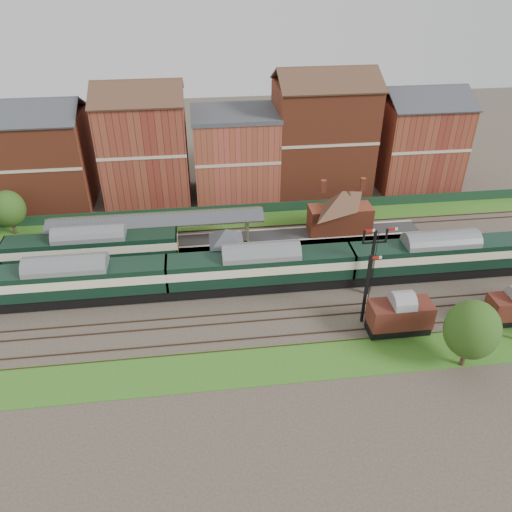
{
  "coord_description": "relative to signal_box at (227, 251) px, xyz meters",
  "views": [
    {
      "loc": [
        -5.63,
        -44.86,
        33.22
      ],
      "look_at": [
        0.21,
        2.0,
        3.0
      ],
      "focal_mm": 35.0,
      "sensor_mm": 36.0,
      "label": 1
    }
  ],
  "objects": [
    {
      "name": "town_backdrop",
      "position": [
        2.82,
        21.75,
        3.81
      ],
      "size": [
        69.0,
        10.0,
        16.0
      ],
      "color": "#954026",
      "rests_on": "ground"
    },
    {
      "name": "platform_railcar",
      "position": [
        -15.48,
        3.25,
        -0.54
      ],
      "size": [
        19.77,
        3.11,
        4.55
      ],
      "color": "black",
      "rests_on": "ground"
    },
    {
      "name": "platform",
      "position": [
        -2.0,
        6.5,
        -2.69
      ],
      "size": [
        55.0,
        3.4,
        1.0
      ],
      "primitive_type": "cube",
      "color": "#2D2D2D",
      "rests_on": "ground"
    },
    {
      "name": "brick_hut",
      "position": [
        8.0,
        0.0,
        -2.0
      ],
      "size": [
        3.2,
        2.64,
        2.94
      ],
      "color": "maroon",
      "rests_on": "ground"
    },
    {
      "name": "ground",
      "position": [
        3.0,
        -3.25,
        -3.19
      ],
      "size": [
        160.0,
        160.0,
        0.0
      ],
      "primitive_type": "plane",
      "color": "#473D33",
      "rests_on": "ground"
    },
    {
      "name": "signal_box",
      "position": [
        0.0,
        0.0,
        0.0
      ],
      "size": [
        5.4,
        5.4,
        6.0
      ],
      "color": "#5B7251",
      "rests_on": "ground"
    },
    {
      "name": "tree_back",
      "position": [
        -27.23,
        12.79,
        0.54
      ],
      "size": [
        4.22,
        4.22,
        6.17
      ],
      "color": "#382619",
      "rests_on": "ground"
    },
    {
      "name": "canopy",
      "position": [
        -8.0,
        6.5,
        1.39
      ],
      "size": [
        26.0,
        3.89,
        4.08
      ],
      "color": "#47482D",
      "rests_on": "platform"
    },
    {
      "name": "grass_back",
      "position": [
        3.0,
        12.75,
        -3.16
      ],
      "size": [
        90.0,
        4.5,
        0.06
      ],
      "primitive_type": "cube",
      "color": "#2D6619",
      "rests_on": "ground"
    },
    {
      "name": "grass_front",
      "position": [
        3.0,
        -15.25,
        -3.16
      ],
      "size": [
        90.0,
        5.0,
        0.06
      ],
      "primitive_type": "cube",
      "color": "#2D6619",
      "rests_on": "ground"
    },
    {
      "name": "dmu_train",
      "position": [
        3.5,
        -3.25,
        -0.47
      ],
      "size": [
        60.96,
        3.2,
        4.68
      ],
      "color": "black",
      "rests_on": "ground"
    },
    {
      "name": "station_building",
      "position": [
        15.0,
        6.5,
        0.76
      ],
      "size": [
        8.1,
        8.1,
        5.9
      ],
      "color": "#954026",
      "rests_on": "platform"
    },
    {
      "name": "fence",
      "position": [
        3.0,
        14.75,
        -2.44
      ],
      "size": [
        90.0,
        0.12,
        1.5
      ],
      "primitive_type": "cube",
      "color": "#193823",
      "rests_on": "ground"
    },
    {
      "name": "goods_van_a",
      "position": [
        16.01,
        -12.25,
        -1.1
      ],
      "size": [
        6.07,
        2.63,
        3.68
      ],
      "color": "black",
      "rests_on": "ground"
    },
    {
      "name": "semaphore_bracket",
      "position": [
        15.04,
        -5.75,
        1.44
      ],
      "size": [
        3.6,
        0.25,
        8.18
      ],
      "color": "black",
      "rests_on": "ground"
    },
    {
      "name": "tree_far",
      "position": [
        20.27,
        -17.43,
        1.06
      ],
      "size": [
        4.82,
        4.82,
        7.03
      ],
      "color": "#382619",
      "rests_on": "ground"
    },
    {
      "name": "semaphore_siding",
      "position": [
        13.02,
        -10.25,
        0.96
      ],
      "size": [
        1.23,
        0.25,
        8.0
      ],
      "color": "black",
      "rests_on": "ground"
    }
  ]
}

